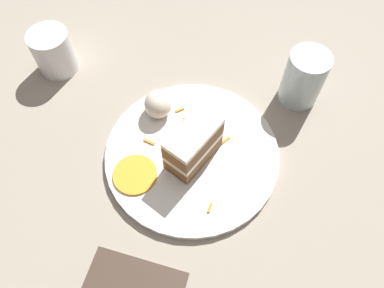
% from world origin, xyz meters
% --- Properties ---
extents(ground_plane, '(6.00, 6.00, 0.00)m').
position_xyz_m(ground_plane, '(0.00, 0.00, 0.00)').
color(ground_plane, black).
rests_on(ground_plane, ground).
extents(dining_table, '(1.20, 1.08, 0.03)m').
position_xyz_m(dining_table, '(0.00, 0.00, 0.01)').
color(dining_table, gray).
rests_on(dining_table, ground).
extents(plate, '(0.30, 0.30, 0.01)m').
position_xyz_m(plate, '(0.02, -0.06, 0.04)').
color(plate, white).
rests_on(plate, dining_table).
extents(cake_slice, '(0.11, 0.10, 0.08)m').
position_xyz_m(cake_slice, '(0.01, -0.06, 0.08)').
color(cake_slice, brown).
rests_on(cake_slice, plate).
extents(cream_dollop, '(0.05, 0.05, 0.05)m').
position_xyz_m(cream_dollop, '(0.11, -0.00, 0.07)').
color(cream_dollop, silver).
rests_on(cream_dollop, plate).
extents(orange_garnish, '(0.07, 0.07, 0.00)m').
position_xyz_m(orange_garnish, '(-0.02, 0.04, 0.04)').
color(orange_garnish, orange).
rests_on(orange_garnish, plate).
extents(carrot_shreds_scatter, '(0.21, 0.15, 0.00)m').
position_xyz_m(carrot_shreds_scatter, '(0.05, -0.06, 0.04)').
color(carrot_shreds_scatter, orange).
rests_on(carrot_shreds_scatter, plate).
extents(drinking_glass, '(0.07, 0.07, 0.11)m').
position_xyz_m(drinking_glass, '(0.14, -0.26, 0.08)').
color(drinking_glass, silver).
rests_on(drinking_glass, dining_table).
extents(coffee_mug, '(0.08, 0.08, 0.09)m').
position_xyz_m(coffee_mug, '(0.24, 0.20, 0.08)').
color(coffee_mug, white).
rests_on(coffee_mug, dining_table).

